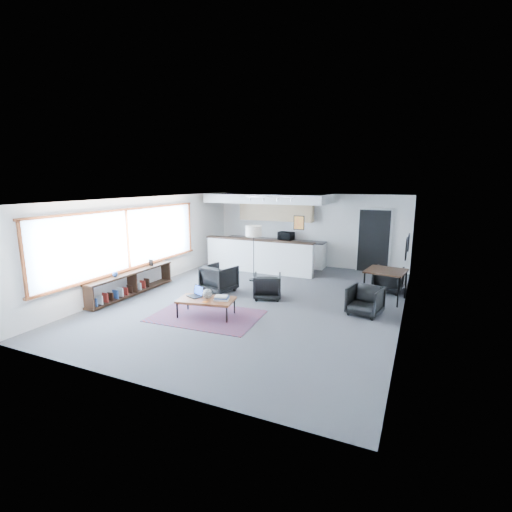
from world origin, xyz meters
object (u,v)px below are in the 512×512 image
at_px(coffee_table, 206,300).
at_px(dining_chair_near, 365,302).
at_px(floor_lamp, 254,233).
at_px(microwave, 286,235).
at_px(book_stack, 222,298).
at_px(dining_table, 386,273).
at_px(ceramic_pot, 207,294).
at_px(armchair_left, 219,277).
at_px(laptop, 197,293).
at_px(dining_chair_far, 388,280).
at_px(armchair_right, 267,285).

xyz_separation_m(coffee_table, dining_chair_near, (3.28, 1.60, -0.07)).
distance_m(floor_lamp, microwave, 2.48).
height_order(book_stack, dining_table, dining_table).
bearing_deg(dining_table, book_stack, -138.81).
bearing_deg(ceramic_pot, floor_lamp, 95.69).
bearing_deg(armchair_left, floor_lamp, -91.20).
relative_size(laptop, ceramic_pot, 1.85).
height_order(dining_chair_far, microwave, microwave).
xyz_separation_m(coffee_table, ceramic_pot, (0.01, 0.04, 0.14)).
bearing_deg(armchair_left, ceramic_pot, 125.20).
height_order(laptop, floor_lamp, floor_lamp).
distance_m(armchair_right, floor_lamp, 2.15).
distance_m(floor_lamp, dining_table, 4.00).
xyz_separation_m(floor_lamp, dining_table, (3.91, -0.36, -0.76)).
xyz_separation_m(armchair_right, dining_table, (2.83, 1.12, 0.37)).
distance_m(laptop, armchair_right, 2.02).
height_order(laptop, armchair_left, armchair_left).
relative_size(coffee_table, floor_lamp, 0.80).
bearing_deg(microwave, ceramic_pot, -79.46).
distance_m(coffee_table, floor_lamp, 3.48).
xyz_separation_m(laptop, armchair_left, (-0.39, 1.72, -0.07)).
bearing_deg(coffee_table, dining_chair_far, 35.35).
distance_m(armchair_right, dining_chair_far, 3.45).
bearing_deg(ceramic_pot, dining_chair_far, 46.08).
height_order(dining_chair_near, microwave, microwave).
height_order(book_stack, microwave, microwave).
distance_m(armchair_right, microwave, 4.11).
bearing_deg(laptop, dining_chair_near, 45.32).
bearing_deg(dining_chair_far, armchair_right, 39.88).
xyz_separation_m(ceramic_pot, dining_table, (3.59, 2.88, 0.20)).
relative_size(laptop, armchair_right, 0.57).
relative_size(armchair_right, dining_table, 0.67).
relative_size(floor_lamp, dining_chair_far, 2.62).
xyz_separation_m(armchair_left, dining_table, (4.29, 1.12, 0.31)).
xyz_separation_m(coffee_table, armchair_right, (0.76, 1.80, -0.02)).
xyz_separation_m(laptop, armchair_right, (1.07, 1.71, -0.12)).
distance_m(laptop, book_stack, 0.67).
bearing_deg(armchair_left, armchair_right, -166.92).
distance_m(coffee_table, book_stack, 0.38).
relative_size(laptop, floor_lamp, 0.24).
bearing_deg(microwave, coffee_table, -79.54).
bearing_deg(floor_lamp, dining_table, -5.29).
bearing_deg(coffee_table, dining_table, 28.08).
bearing_deg(floor_lamp, dining_chair_near, -25.04).
height_order(coffee_table, dining_chair_near, dining_chair_near).
relative_size(coffee_table, dining_table, 1.27).
height_order(ceramic_pot, book_stack, ceramic_pot).
xyz_separation_m(laptop, dining_chair_far, (3.90, 3.68, -0.16)).
distance_m(ceramic_pot, armchair_right, 1.91).
xyz_separation_m(armchair_left, microwave, (0.55, 3.93, 0.70)).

